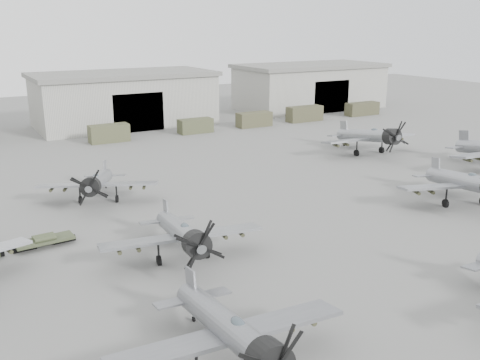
{
  "coord_description": "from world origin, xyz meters",
  "views": [
    {
      "loc": [
        -27.14,
        -24.23,
        16.19
      ],
      "look_at": [
        -3.95,
        16.46,
        2.5
      ],
      "focal_mm": 40.0,
      "sensor_mm": 36.0,
      "label": 1
    }
  ],
  "objects_px": {
    "aircraft_mid_1": "(183,234)",
    "aircraft_far_0": "(97,182)",
    "aircraft_far_1": "(371,136)",
    "tug_trailer": "(7,248)",
    "aircraft_mid_2": "(468,183)",
    "aircraft_near_0": "(232,332)"
  },
  "relations": [
    {
      "from": "aircraft_near_0",
      "to": "aircraft_far_0",
      "type": "height_order",
      "value": "aircraft_near_0"
    },
    {
      "from": "aircraft_far_0",
      "to": "aircraft_mid_2",
      "type": "bearing_deg",
      "value": -7.16
    },
    {
      "from": "aircraft_mid_1",
      "to": "aircraft_far_0",
      "type": "bearing_deg",
      "value": 104.93
    },
    {
      "from": "aircraft_mid_2",
      "to": "aircraft_far_0",
      "type": "distance_m",
      "value": 34.13
    },
    {
      "from": "aircraft_mid_2",
      "to": "aircraft_far_1",
      "type": "xyz_separation_m",
      "value": [
        6.61,
        19.75,
        0.12
      ]
    },
    {
      "from": "aircraft_mid_2",
      "to": "tug_trailer",
      "type": "distance_m",
      "value": 39.31
    },
    {
      "from": "aircraft_mid_1",
      "to": "aircraft_far_0",
      "type": "relative_size",
      "value": 1.07
    },
    {
      "from": "aircraft_far_0",
      "to": "tug_trailer",
      "type": "relative_size",
      "value": 1.46
    },
    {
      "from": "aircraft_near_0",
      "to": "aircraft_far_1",
      "type": "relative_size",
      "value": 0.9
    },
    {
      "from": "aircraft_far_1",
      "to": "tug_trailer",
      "type": "bearing_deg",
      "value": -161.84
    },
    {
      "from": "aircraft_far_1",
      "to": "tug_trailer",
      "type": "relative_size",
      "value": 1.78
    },
    {
      "from": "aircraft_mid_2",
      "to": "aircraft_far_0",
      "type": "bearing_deg",
      "value": 168.38
    },
    {
      "from": "aircraft_near_0",
      "to": "aircraft_mid_1",
      "type": "height_order",
      "value": "aircraft_near_0"
    },
    {
      "from": "aircraft_mid_2",
      "to": "tug_trailer",
      "type": "bearing_deg",
      "value": -174.06
    },
    {
      "from": "aircraft_mid_1",
      "to": "tug_trailer",
      "type": "height_order",
      "value": "aircraft_mid_1"
    },
    {
      "from": "aircraft_mid_2",
      "to": "tug_trailer",
      "type": "height_order",
      "value": "aircraft_mid_2"
    },
    {
      "from": "aircraft_mid_1",
      "to": "aircraft_far_1",
      "type": "distance_m",
      "value": 38.49
    },
    {
      "from": "aircraft_far_0",
      "to": "aircraft_far_1",
      "type": "xyz_separation_m",
      "value": [
        35.77,
        2.01,
        0.37
      ]
    },
    {
      "from": "aircraft_far_0",
      "to": "aircraft_far_1",
      "type": "bearing_deg",
      "value": 27.36
    },
    {
      "from": "aircraft_mid_2",
      "to": "aircraft_far_1",
      "type": "relative_size",
      "value": 0.94
    },
    {
      "from": "aircraft_near_0",
      "to": "aircraft_mid_2",
      "type": "bearing_deg",
      "value": 22.72
    },
    {
      "from": "aircraft_mid_2",
      "to": "aircraft_far_0",
      "type": "height_order",
      "value": "aircraft_mid_2"
    }
  ]
}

